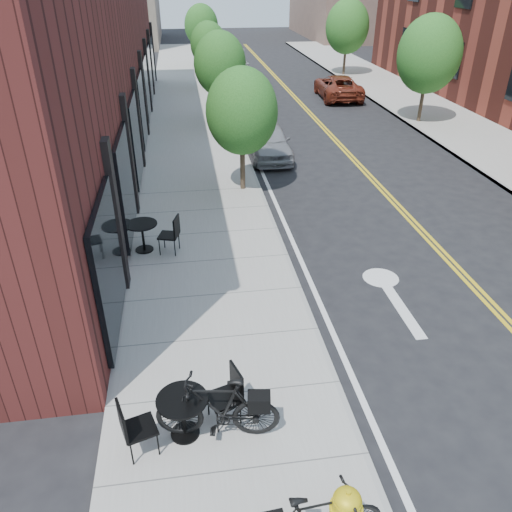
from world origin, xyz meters
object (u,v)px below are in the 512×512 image
parked_car_b (246,99)px  parked_car_c (231,67)px  bistro_set_c (142,233)px  bicycle_left (217,408)px  parked_car_far (338,87)px  parked_car_a (268,141)px  bistro_set_b (183,411)px

parked_car_b → parked_car_c: bearing=85.7°
bistro_set_c → parked_car_c: 22.73m
bicycle_left → bistro_set_c: size_ratio=1.01×
bistro_set_c → parked_car_far: size_ratio=0.41×
parked_car_a → parked_car_c: 15.23m
parked_car_c → bistro_set_b: bearing=-92.2°
bistro_set_c → parked_car_b: bearing=88.3°
bicycle_left → parked_car_a: (2.99, 13.13, -0.05)m
parked_car_b → parked_car_far: 6.06m
bicycle_left → bistro_set_b: bearing=-90.8°
bicycle_left → parked_car_far: same height
bicycle_left → bistro_set_c: bicycle_left is taller
parked_car_c → parked_car_far: size_ratio=1.25×
bistro_set_b → parked_car_far: parked_car_far is taller
parked_car_b → parked_car_c: parked_car_c is taller
parked_car_b → bistro_set_b: bearing=-103.5°
parked_car_a → parked_car_b: 6.78m
bistro_set_c → parked_car_b: 14.50m
bistro_set_b → bistro_set_c: (-0.90, 6.00, 0.01)m
bistro_set_b → parked_car_c: bearing=64.9°
bistro_set_c → parked_car_a: 8.30m
bicycle_left → parked_car_c: parked_car_c is taller
bicycle_left → parked_car_far: (8.49, 22.46, -0.06)m
bistro_set_b → parked_car_far: 24.12m
parked_car_a → parked_car_b: (0.00, 6.78, 0.05)m
bistro_set_c → parked_car_far: (9.90, 16.37, 0.01)m
bicycle_left → parked_car_c: bearing=-177.6°
bistro_set_b → parked_car_a: bearing=57.1°
bistro_set_c → parked_car_a: bearing=74.0°
bistro_set_c → parked_car_far: 19.13m
bistro_set_c → bicycle_left: bearing=-61.0°
bistro_set_b → parked_car_far: (9.00, 22.38, 0.02)m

